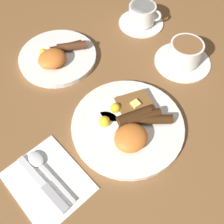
{
  "coord_description": "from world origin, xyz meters",
  "views": [
    {
      "loc": [
        -0.23,
        -0.23,
        0.56
      ],
      "look_at": [
        -0.01,
        0.05,
        0.03
      ],
      "focal_mm": 42.0,
      "sensor_mm": 36.0,
      "label": 1
    }
  ],
  "objects_px": {
    "breakfast_plate_far": "(57,56)",
    "spoon": "(41,164)",
    "teacup_far": "(142,16)",
    "knife": "(45,186)",
    "breakfast_plate_near": "(129,124)",
    "teacup_near": "(184,55)"
  },
  "relations": [
    {
      "from": "breakfast_plate_far",
      "to": "teacup_far",
      "type": "distance_m",
      "value": 0.31
    },
    {
      "from": "breakfast_plate_near",
      "to": "knife",
      "type": "relative_size",
      "value": 1.67
    },
    {
      "from": "breakfast_plate_near",
      "to": "knife",
      "type": "distance_m",
      "value": 0.24
    },
    {
      "from": "breakfast_plate_near",
      "to": "teacup_far",
      "type": "distance_m",
      "value": 0.4
    },
    {
      "from": "knife",
      "to": "spoon",
      "type": "relative_size",
      "value": 1.05
    },
    {
      "from": "teacup_far",
      "to": "knife",
      "type": "height_order",
      "value": "teacup_far"
    },
    {
      "from": "breakfast_plate_far",
      "to": "spoon",
      "type": "height_order",
      "value": "breakfast_plate_far"
    },
    {
      "from": "breakfast_plate_near",
      "to": "spoon",
      "type": "xyz_separation_m",
      "value": [
        -0.22,
        0.04,
        -0.01
      ]
    },
    {
      "from": "knife",
      "to": "spoon",
      "type": "xyz_separation_m",
      "value": [
        0.02,
        0.05,
        0.0
      ]
    },
    {
      "from": "teacup_near",
      "to": "teacup_far",
      "type": "distance_m",
      "value": 0.21
    },
    {
      "from": "teacup_near",
      "to": "knife",
      "type": "height_order",
      "value": "teacup_near"
    },
    {
      "from": "knife",
      "to": "spoon",
      "type": "distance_m",
      "value": 0.05
    },
    {
      "from": "breakfast_plate_far",
      "to": "teacup_near",
      "type": "xyz_separation_m",
      "value": [
        0.28,
        -0.23,
        0.02
      ]
    },
    {
      "from": "teacup_near",
      "to": "knife",
      "type": "bearing_deg",
      "value": -171.23
    },
    {
      "from": "breakfast_plate_near",
      "to": "knife",
      "type": "xyz_separation_m",
      "value": [
        -0.24,
        -0.0,
        -0.01
      ]
    },
    {
      "from": "breakfast_plate_near",
      "to": "spoon",
      "type": "relative_size",
      "value": 1.75
    },
    {
      "from": "breakfast_plate_far",
      "to": "teacup_near",
      "type": "height_order",
      "value": "teacup_near"
    },
    {
      "from": "teacup_near",
      "to": "knife",
      "type": "xyz_separation_m",
      "value": [
        -0.5,
        -0.08,
        -0.02
      ]
    },
    {
      "from": "teacup_far",
      "to": "spoon",
      "type": "height_order",
      "value": "teacup_far"
    },
    {
      "from": "breakfast_plate_near",
      "to": "teacup_near",
      "type": "height_order",
      "value": "teacup_near"
    },
    {
      "from": "breakfast_plate_far",
      "to": "spoon",
      "type": "bearing_deg",
      "value": -127.77
    },
    {
      "from": "teacup_far",
      "to": "spoon",
      "type": "xyz_separation_m",
      "value": [
        -0.51,
        -0.24,
        -0.02
      ]
    }
  ]
}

